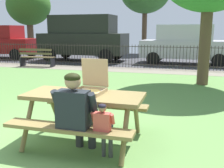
% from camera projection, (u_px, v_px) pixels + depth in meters
% --- Properties ---
extents(ground, '(28.00, 12.35, 0.02)m').
position_uv_depth(ground, '(82.00, 104.00, 6.24)').
color(ground, '#5F8A47').
extents(cobblestone_walkway, '(28.00, 1.40, 0.01)m').
position_uv_depth(cobblestone_walkway, '(129.00, 70.00, 11.41)').
color(cobblestone_walkway, gray).
extents(street_asphalt, '(28.00, 6.95, 0.01)m').
position_uv_depth(street_asphalt, '(143.00, 59.00, 15.35)').
color(street_asphalt, '#38383D').
extents(picnic_table_foreground, '(1.81, 1.50, 0.79)m').
position_uv_depth(picnic_table_foreground, '(84.00, 105.00, 4.03)').
color(picnic_table_foreground, olive).
rests_on(picnic_table_foreground, ground).
extents(pizza_box_open, '(0.49, 0.52, 0.51)m').
position_uv_depth(pizza_box_open, '(91.00, 86.00, 4.10)').
color(pizza_box_open, tan).
rests_on(pizza_box_open, picnic_table_foreground).
extents(adult_at_table, '(0.61, 0.59, 1.19)m').
position_uv_depth(adult_at_table, '(76.00, 111.00, 3.52)').
color(adult_at_table, '#2D2D2D').
rests_on(adult_at_table, ground).
extents(child_at_table, '(0.31, 0.30, 0.82)m').
position_uv_depth(child_at_table, '(104.00, 126.00, 3.42)').
color(child_at_table, '#3F3F3F').
rests_on(child_at_table, ground).
extents(iron_fence_streetside, '(18.41, 0.03, 1.05)m').
position_uv_depth(iron_fence_streetside, '(132.00, 56.00, 11.96)').
color(iron_fence_streetside, '#2D2823').
rests_on(iron_fence_streetside, ground).
extents(park_bench_left, '(1.62, 0.55, 0.85)m').
position_uv_depth(park_bench_left, '(37.00, 58.00, 12.31)').
color(park_bench_left, brown).
rests_on(park_bench_left, ground).
extents(parked_car_far_left, '(4.49, 2.10, 1.94)m').
position_uv_depth(parked_car_far_left, '(0.00, 41.00, 15.88)').
color(parked_car_far_left, maroon).
rests_on(parked_car_far_left, ground).
extents(parked_car_left, '(4.75, 2.17, 2.46)m').
position_uv_depth(parked_car_left, '(84.00, 37.00, 14.43)').
color(parked_car_left, black).
rests_on(parked_car_left, ground).
extents(parked_car_center, '(4.46, 2.03, 1.94)m').
position_uv_depth(parked_car_center, '(186.00, 44.00, 13.10)').
color(parked_car_center, silver).
rests_on(parked_car_center, ground).
extents(far_tree_left, '(3.45, 3.45, 5.13)m').
position_uv_depth(far_tree_left, '(29.00, 6.00, 20.99)').
color(far_tree_left, brown).
rests_on(far_tree_left, ground).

